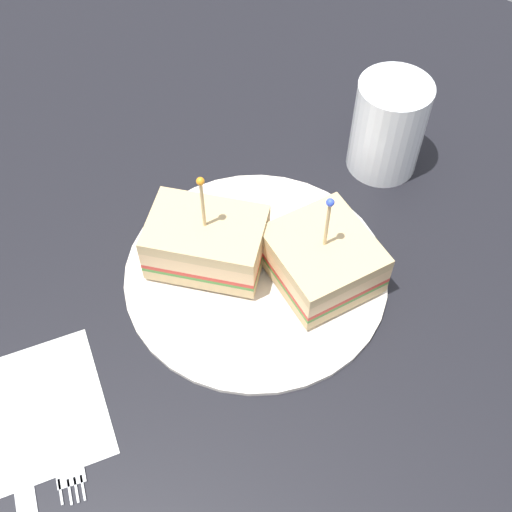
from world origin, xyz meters
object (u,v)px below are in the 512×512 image
drink_glass (387,130)px  napkin (37,410)px  plate (256,271)px  sandwich_half_back (322,259)px  sandwich_half_front (207,242)px  fork (66,447)px  knife (19,456)px

drink_glass → napkin: bearing=168.3°
plate → sandwich_half_back: bearing=-59.2°
sandwich_half_front → napkin: 20.16cm
plate → fork: bearing=174.4°
fork → drink_glass: bearing=-5.9°
plate → sandwich_half_front: (-1.70, 4.31, 2.97)cm
plate → sandwich_half_front: 5.51cm
napkin → fork: bearing=-100.0°
sandwich_half_front → knife: (-23.17, 0.29, -3.25)cm
sandwich_half_back → drink_glass: size_ratio=1.14×
fork → knife: size_ratio=0.94×
plate → drink_glass: bearing=-6.2°
fork → sandwich_half_back: bearing=-16.1°
plate → sandwich_half_front: size_ratio=2.00×
knife → fork: bearing=-42.3°
sandwich_half_back → napkin: bearing=154.9°
knife → sandwich_half_back: bearing=-19.2°
plate → sandwich_half_back: (3.04, -5.10, 2.77)cm
fork → napkin: bearing=80.0°
drink_glass → napkin: drink_glass is taller
sandwich_half_front → drink_glass: size_ratio=1.20×
plate → napkin: size_ratio=2.05×
plate → sandwich_half_back: 6.56cm
drink_glass → fork: bearing=174.1°
napkin → knife: knife is taller
sandwich_half_front → knife: 23.40cm
plate → napkin: (-21.48, 6.38, -0.37)cm
sandwich_half_front → napkin: sandwich_half_front is taller
sandwich_half_back → drink_glass: (16.45, 3.00, 1.50)cm
knife → plate: bearing=-10.5°
drink_glass → napkin: (-40.97, 8.49, -4.64)cm
sandwich_half_front → sandwich_half_back: size_ratio=1.05×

